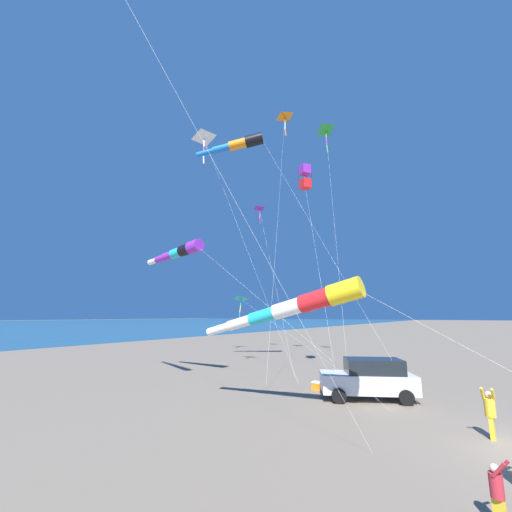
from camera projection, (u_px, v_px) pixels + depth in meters
name	position (u px, v px, depth m)	size (l,w,h in m)	color
parked_car	(369.00, 378.00, 15.39)	(4.66, 3.66, 1.85)	silver
cooler_box	(318.00, 386.00, 17.16)	(0.62, 0.42, 0.42)	orange
person_child_grey_jacket	(497.00, 489.00, 6.10)	(0.42, 0.36, 1.22)	gold
person_bystander_far	(490.00, 410.00, 10.45)	(0.40, 0.50, 1.61)	gold
kite_delta_rainbow_low_near	(204.00, 139.00, 29.08)	(10.83, 2.45, 20.18)	white
kite_windsock_striped_overhead	(239.00, 144.00, 25.03)	(14.70, 3.14, 17.81)	black
kite_delta_teal_far_right	(326.00, 131.00, 28.30)	(4.44, 8.36, 20.33)	green
kite_delta_orange_high_right	(241.00, 299.00, 27.42)	(11.40, 3.49, 5.58)	#1EB7C6
kite_delta_long_streamer_left	(285.00, 117.00, 29.07)	(3.88, 8.93, 21.85)	orange
kite_windsock_magenta_far_left	(180.00, 252.00, 20.87)	(15.52, 1.44, 8.57)	purple
kite_windsock_black_fish_shape	(297.00, 306.00, 13.34)	(15.88, 2.29, 5.37)	yellow
kite_box_green_low_center	(305.00, 177.00, 22.43)	(3.90, 4.71, 14.24)	purple
kite_delta_checkered_midright	(260.00, 209.00, 34.90)	(9.33, 9.48, 15.58)	purple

